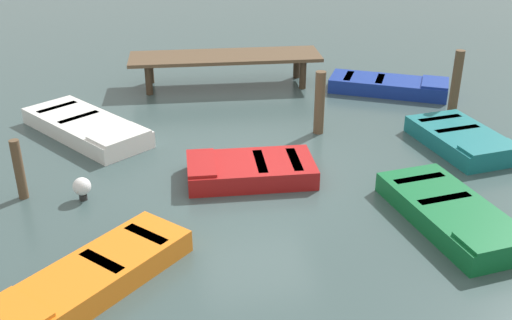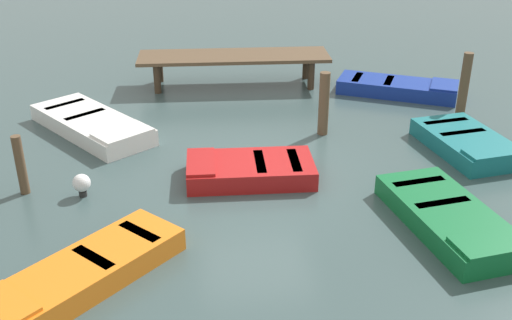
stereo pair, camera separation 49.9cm
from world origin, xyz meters
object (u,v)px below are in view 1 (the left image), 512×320
(rowboat_teal, at_px, (462,139))
(mooring_piling_mid_right, at_px, (456,83))
(rowboat_red, at_px, (250,169))
(rowboat_orange, at_px, (88,280))
(marker_buoy, at_px, (82,187))
(mooring_piling_far_left, at_px, (320,103))
(mooring_piling_center, at_px, (19,170))
(rowboat_white, at_px, (86,127))
(rowboat_blue, at_px, (389,85))
(rowboat_green, at_px, (452,213))
(dock_segment, at_px, (225,59))

(rowboat_teal, xyz_separation_m, mooring_piling_mid_right, (0.70, 2.02, 0.67))
(rowboat_red, bearing_deg, rowboat_orange, 49.90)
(rowboat_orange, bearing_deg, marker_buoy, -127.77)
(mooring_piling_far_left, bearing_deg, rowboat_red, -132.85)
(rowboat_teal, bearing_deg, mooring_piling_center, -94.26)
(rowboat_red, distance_m, rowboat_teal, 5.22)
(rowboat_white, distance_m, mooring_piling_mid_right, 9.52)
(mooring_piling_center, bearing_deg, marker_buoy, -12.92)
(mooring_piling_far_left, bearing_deg, rowboat_blue, 43.30)
(rowboat_red, height_order, rowboat_green, same)
(dock_segment, distance_m, rowboat_teal, 7.36)
(rowboat_white, xyz_separation_m, rowboat_blue, (8.47, 1.90, 0.00))
(mooring_piling_mid_right, xyz_separation_m, marker_buoy, (-9.26, -3.24, -0.60))
(rowboat_white, height_order, rowboat_blue, same)
(rowboat_blue, bearing_deg, rowboat_orange, -108.09)
(rowboat_white, distance_m, mooring_piling_center, 3.23)
(rowboat_green, height_order, rowboat_teal, same)
(rowboat_red, relative_size, rowboat_green, 0.81)
(rowboat_red, bearing_deg, mooring_piling_mid_right, -152.60)
(rowboat_blue, relative_size, marker_buoy, 7.39)
(rowboat_blue, relative_size, mooring_piling_center, 2.83)
(rowboat_red, xyz_separation_m, mooring_piling_center, (-4.59, -0.13, 0.41))
(rowboat_green, height_order, marker_buoy, marker_buoy)
(mooring_piling_center, xyz_separation_m, mooring_piling_mid_right, (10.45, 2.97, 0.25))
(mooring_piling_center, bearing_deg, rowboat_orange, -64.33)
(rowboat_green, bearing_deg, dock_segment, -168.86)
(marker_buoy, bearing_deg, mooring_piling_mid_right, 19.27)
(rowboat_green, xyz_separation_m, marker_buoy, (-6.83, 1.96, 0.07))
(mooring_piling_center, bearing_deg, rowboat_white, 72.64)
(rowboat_white, bearing_deg, rowboat_red, 13.38)
(dock_segment, height_order, rowboat_blue, dock_segment)
(rowboat_orange, height_order, mooring_piling_center, mooring_piling_center)
(rowboat_orange, distance_m, marker_buoy, 3.02)
(dock_segment, distance_m, rowboat_white, 5.04)
(mooring_piling_center, bearing_deg, dock_segment, 53.02)
(dock_segment, height_order, marker_buoy, dock_segment)
(rowboat_orange, relative_size, mooring_piling_mid_right, 1.86)
(rowboat_red, bearing_deg, rowboat_green, 146.93)
(rowboat_red, bearing_deg, dock_segment, -89.91)
(dock_segment, height_order, rowboat_white, dock_segment)
(rowboat_orange, height_order, mooring_piling_mid_right, mooring_piling_mid_right)
(rowboat_blue, distance_m, mooring_piling_far_left, 3.87)
(rowboat_red, height_order, mooring_piling_center, mooring_piling_center)
(rowboat_teal, relative_size, marker_buoy, 5.89)
(rowboat_teal, distance_m, rowboat_orange, 9.20)
(dock_segment, relative_size, rowboat_teal, 2.02)
(rowboat_green, relative_size, rowboat_teal, 1.18)
(mooring_piling_far_left, relative_size, marker_buoy, 3.29)
(rowboat_red, distance_m, mooring_piling_far_left, 3.06)
(rowboat_green, relative_size, mooring_piling_center, 2.66)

